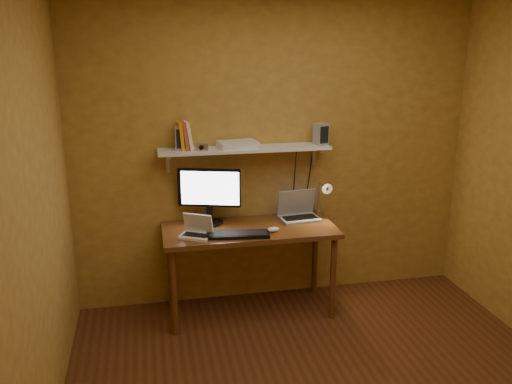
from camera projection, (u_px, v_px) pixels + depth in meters
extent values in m
cube|color=#B28F36|center=(275.00, 151.00, 4.59)|extent=(3.40, 0.02, 2.60)
cube|color=#B28F36|center=(23.00, 230.00, 2.74)|extent=(0.02, 3.20, 2.60)
cube|color=brown|center=(250.00, 230.00, 4.38)|extent=(1.40, 0.60, 0.04)
cylinder|color=brown|center=(174.00, 293.00, 4.14)|extent=(0.05, 0.05, 0.71)
cylinder|color=brown|center=(333.00, 278.00, 4.39)|extent=(0.05, 0.05, 0.71)
cylinder|color=brown|center=(170.00, 267.00, 4.59)|extent=(0.05, 0.05, 0.71)
cylinder|color=brown|center=(315.00, 255.00, 4.84)|extent=(0.05, 0.05, 0.71)
cube|color=silver|center=(245.00, 149.00, 4.39)|extent=(1.40, 0.25, 0.02)
cube|color=silver|center=(168.00, 162.00, 4.40)|extent=(0.03, 0.03, 0.18)
cube|color=silver|center=(314.00, 155.00, 4.64)|extent=(0.03, 0.03, 0.18)
cylinder|color=black|center=(210.00, 222.00, 4.48)|extent=(0.27, 0.27, 0.02)
cube|color=black|center=(210.00, 213.00, 4.46)|extent=(0.06, 0.05, 0.16)
cube|color=black|center=(209.00, 188.00, 4.40)|extent=(0.50, 0.18, 0.32)
cube|color=white|center=(209.00, 188.00, 4.38)|extent=(0.46, 0.14, 0.28)
cube|color=#92969A|center=(300.00, 219.00, 4.57)|extent=(0.35, 0.26, 0.02)
cube|color=black|center=(300.00, 217.00, 4.57)|extent=(0.29, 0.15, 0.00)
cube|color=#92969A|center=(296.00, 202.00, 4.61)|extent=(0.33, 0.10, 0.23)
cube|color=#151844|center=(296.00, 202.00, 4.61)|extent=(0.29, 0.08, 0.19)
cube|color=white|center=(196.00, 236.00, 4.17)|extent=(0.28, 0.25, 0.02)
cube|color=black|center=(196.00, 235.00, 4.16)|extent=(0.22, 0.17, 0.00)
cube|color=white|center=(198.00, 223.00, 4.20)|extent=(0.23, 0.16, 0.16)
cube|color=black|center=(198.00, 223.00, 4.20)|extent=(0.20, 0.13, 0.13)
cube|color=black|center=(238.00, 235.00, 4.19)|extent=(0.50, 0.22, 0.03)
ellipsoid|color=white|center=(273.00, 229.00, 4.29)|extent=(0.11, 0.08, 0.04)
cube|color=silver|center=(318.00, 214.00, 4.74)|extent=(0.05, 0.06, 0.08)
cylinder|color=silver|center=(319.00, 198.00, 4.70)|extent=(0.02, 0.02, 0.28)
cylinder|color=silver|center=(322.00, 185.00, 4.58)|extent=(0.01, 0.16, 0.01)
cone|color=silver|center=(325.00, 187.00, 4.51)|extent=(0.09, 0.09, 0.09)
sphere|color=#FFE0A5|center=(326.00, 188.00, 4.49)|extent=(0.04, 0.04, 0.04)
cube|color=#92969A|center=(183.00, 138.00, 4.27)|extent=(0.13, 0.13, 0.19)
cube|color=#92969A|center=(321.00, 134.00, 4.48)|extent=(0.12, 0.12, 0.18)
cube|color=orange|center=(180.00, 136.00, 4.27)|extent=(0.06, 0.16, 0.22)
cube|color=#AA422B|center=(184.00, 136.00, 4.27)|extent=(0.07, 0.16, 0.22)
cube|color=#F0E9BF|center=(188.00, 135.00, 4.28)|extent=(0.08, 0.16, 0.22)
cube|color=silver|center=(202.00, 147.00, 4.24)|extent=(0.11, 0.06, 0.06)
cylinder|color=black|center=(202.00, 147.00, 4.23)|extent=(0.04, 0.03, 0.04)
cube|color=white|center=(237.00, 144.00, 4.37)|extent=(0.33, 0.25, 0.05)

